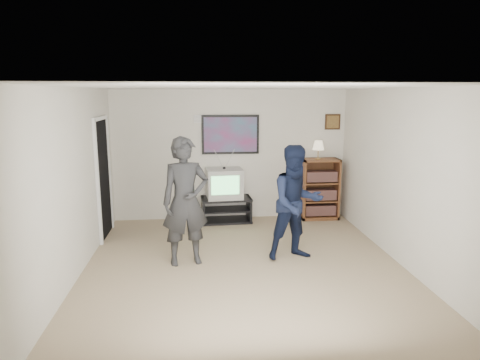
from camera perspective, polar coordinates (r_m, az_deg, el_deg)
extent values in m
cube|color=#826952|center=(6.20, 0.56, -11.48)|extent=(4.50, 5.00, 0.01)
cube|color=white|center=(5.72, 0.61, 12.28)|extent=(4.50, 5.00, 0.01)
cube|color=beige|center=(8.29, -1.29, 3.34)|extent=(4.50, 0.01, 2.50)
cube|color=beige|center=(6.02, -21.21, -0.50)|extent=(0.01, 5.00, 2.50)
cube|color=beige|center=(6.47, 20.80, 0.30)|extent=(0.01, 5.00, 2.50)
cube|color=black|center=(8.17, -1.86, -2.48)|extent=(0.97, 0.58, 0.04)
cube|color=black|center=(8.28, -1.84, -5.39)|extent=(0.97, 0.58, 0.04)
cube|color=black|center=(8.21, -4.95, -4.02)|extent=(0.07, 0.51, 0.47)
cube|color=black|center=(8.26, 1.22, -3.87)|extent=(0.07, 0.51, 0.47)
imported|color=#262728|center=(6.11, -7.28, -2.85)|extent=(0.75, 0.57, 1.84)
imported|color=black|center=(6.30, 7.52, -3.05)|extent=(0.94, 0.79, 1.70)
cube|color=white|center=(6.24, -6.83, -0.07)|extent=(0.06, 0.13, 0.04)
cube|color=white|center=(6.46, 6.60, -0.11)|extent=(0.04, 0.12, 0.03)
cube|color=black|center=(8.22, -1.29, 6.07)|extent=(1.10, 0.03, 0.75)
cube|color=white|center=(8.18, -5.18, 8.11)|extent=(0.28, 0.02, 0.14)
cube|color=black|center=(8.59, 12.25, 7.59)|extent=(0.30, 0.03, 0.30)
cube|color=black|center=(7.59, -17.81, 0.13)|extent=(0.03, 0.85, 2.00)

